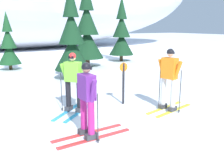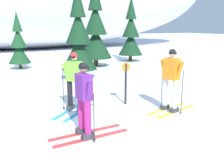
{
  "view_description": "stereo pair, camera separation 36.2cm",
  "coord_description": "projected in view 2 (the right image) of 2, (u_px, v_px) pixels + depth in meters",
  "views": [
    {
      "loc": [
        -3.04,
        -5.38,
        2.44
      ],
      "look_at": [
        0.17,
        0.05,
        0.95
      ],
      "focal_mm": 39.77,
      "sensor_mm": 36.0,
      "label": 1
    },
    {
      "loc": [
        -2.73,
        -5.56,
        2.44
      ],
      "look_at": [
        0.17,
        0.05,
        0.95
      ],
      "focal_mm": 39.77,
      "sensor_mm": 36.0,
      "label": 2
    }
  ],
  "objects": [
    {
      "name": "trail_marker_post",
      "position": [
        126.0,
        81.0,
        7.74
      ],
      "size": [
        0.28,
        0.07,
        1.33
      ],
      "color": "black",
      "rests_on": "ground"
    },
    {
      "name": "pine_tree_center_left",
      "position": [
        19.0,
        45.0,
        14.1
      ],
      "size": [
        1.25,
        1.25,
        3.22
      ],
      "color": "#47301E",
      "rests_on": "ground"
    },
    {
      "name": "pine_tree_center_right",
      "position": [
        95.0,
        31.0,
        14.83
      ],
      "size": [
        1.95,
        1.95,
        5.06
      ],
      "color": "#47301E",
      "rests_on": "ground"
    },
    {
      "name": "pine_tree_far_right",
      "position": [
        131.0,
        35.0,
        17.08
      ],
      "size": [
        1.69,
        1.69,
        4.38
      ],
      "color": "#47301E",
      "rests_on": "ground"
    },
    {
      "name": "pine_tree_center",
      "position": [
        79.0,
        40.0,
        11.42
      ],
      "size": [
        1.66,
        1.66,
        4.3
      ],
      "color": "#47301E",
      "rests_on": "ground"
    },
    {
      "name": "skier_lime_jacket",
      "position": [
        75.0,
        81.0,
        7.07
      ],
      "size": [
        1.49,
        1.36,
        1.72
      ],
      "color": "#2893CC",
      "rests_on": "ground"
    },
    {
      "name": "ground_plane",
      "position": [
        107.0,
        120.0,
        6.59
      ],
      "size": [
        120.0,
        120.0,
        0.0
      ],
      "primitive_type": "plane",
      "color": "white"
    },
    {
      "name": "skier_purple_jacket",
      "position": [
        84.0,
        99.0,
        5.4
      ],
      "size": [
        1.81,
        0.81,
        1.7
      ],
      "color": "red",
      "rests_on": "ground"
    },
    {
      "name": "skier_orange_jacket",
      "position": [
        171.0,
        79.0,
        7.03
      ],
      "size": [
        1.73,
        0.82,
        1.82
      ],
      "color": "gold",
      "rests_on": "ground"
    }
  ]
}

